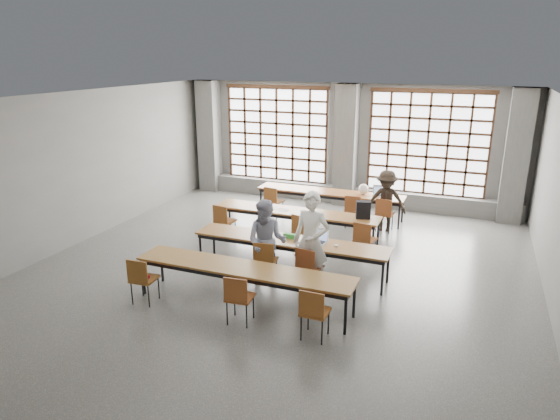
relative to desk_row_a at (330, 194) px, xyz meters
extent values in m
plane|color=#494947|center=(0.04, -3.79, -0.66)|extent=(11.00, 11.00, 0.00)
plane|color=silver|center=(0.04, -3.79, 2.84)|extent=(11.00, 11.00, 0.00)
plane|color=#60605D|center=(0.04, 1.71, 1.09)|extent=(10.00, 0.00, 10.00)
plane|color=#60605D|center=(0.04, -9.29, 1.09)|extent=(10.00, 0.00, 10.00)
plane|color=#60605D|center=(-4.96, -3.79, 1.09)|extent=(0.00, 11.00, 11.00)
cube|color=#545452|center=(-4.46, 1.43, 1.09)|extent=(0.60, 0.55, 3.50)
cube|color=#545452|center=(0.04, 1.43, 1.09)|extent=(0.60, 0.55, 3.50)
cube|color=#545452|center=(4.54, 1.43, 1.09)|extent=(0.60, 0.55, 3.50)
cube|color=white|center=(-2.21, 1.69, 1.24)|extent=(3.20, 0.02, 2.80)
cube|color=black|center=(-2.21, 1.61, 1.24)|extent=(3.20, 0.05, 2.80)
cube|color=black|center=(-2.21, 1.61, -0.21)|extent=(3.32, 0.07, 0.10)
cube|color=black|center=(-2.21, 1.61, 2.69)|extent=(3.32, 0.07, 0.10)
cube|color=white|center=(2.29, 1.69, 1.24)|extent=(3.20, 0.02, 2.80)
cube|color=black|center=(2.29, 1.61, 1.24)|extent=(3.20, 0.05, 2.80)
cube|color=black|center=(2.29, 1.61, -0.21)|extent=(3.32, 0.07, 0.10)
cube|color=black|center=(2.29, 1.61, 2.69)|extent=(3.32, 0.07, 0.10)
cube|color=#545452|center=(0.04, 1.51, -0.41)|extent=(9.80, 0.35, 0.50)
cube|color=brown|center=(0.00, 0.00, 0.05)|extent=(4.00, 0.70, 0.04)
cube|color=black|center=(0.00, 0.00, -0.01)|extent=(3.90, 0.64, 0.08)
cylinder|color=black|center=(-1.92, -0.29, -0.32)|extent=(0.05, 0.05, 0.69)
cylinder|color=black|center=(-1.92, 0.29, -0.32)|extent=(0.05, 0.05, 0.69)
cylinder|color=black|center=(1.92, -0.29, -0.32)|extent=(0.05, 0.05, 0.69)
cylinder|color=black|center=(1.92, 0.29, -0.32)|extent=(0.05, 0.05, 0.69)
cube|color=brown|center=(-0.26, -1.98, 0.05)|extent=(4.00, 0.70, 0.04)
cube|color=black|center=(-0.26, -1.98, -0.01)|extent=(3.90, 0.64, 0.08)
cylinder|color=black|center=(-2.18, -2.27, -0.32)|extent=(0.05, 0.05, 0.69)
cylinder|color=black|center=(-2.18, -1.69, -0.32)|extent=(0.05, 0.05, 0.69)
cylinder|color=black|center=(1.66, -2.27, -0.32)|extent=(0.05, 0.05, 0.69)
cylinder|color=black|center=(1.66, -1.69, -0.32)|extent=(0.05, 0.05, 0.69)
cube|color=brown|center=(0.30, -3.82, 0.05)|extent=(4.00, 0.70, 0.04)
cube|color=black|center=(0.30, -3.82, -0.01)|extent=(3.90, 0.64, 0.08)
cylinder|color=black|center=(-1.62, -4.11, -0.32)|extent=(0.05, 0.05, 0.69)
cylinder|color=black|center=(-1.62, -3.53, -0.32)|extent=(0.05, 0.05, 0.69)
cylinder|color=black|center=(2.22, -4.11, -0.32)|extent=(0.05, 0.05, 0.69)
cylinder|color=black|center=(2.22, -3.53, -0.32)|extent=(0.05, 0.05, 0.69)
cube|color=brown|center=(0.01, -5.39, 0.05)|extent=(4.00, 0.70, 0.04)
cube|color=black|center=(0.01, -5.39, -0.01)|extent=(3.90, 0.64, 0.08)
cylinder|color=black|center=(-1.91, -5.68, -0.32)|extent=(0.05, 0.05, 0.69)
cylinder|color=black|center=(-1.91, -5.10, -0.32)|extent=(0.05, 0.05, 0.69)
cylinder|color=black|center=(1.93, -5.68, -0.32)|extent=(0.05, 0.05, 0.69)
cylinder|color=black|center=(1.93, -5.10, -0.32)|extent=(0.05, 0.05, 0.69)
cube|color=brown|center=(-1.40, -0.55, -0.21)|extent=(0.48, 0.48, 0.04)
cube|color=brown|center=(-1.43, -0.75, 0.02)|extent=(0.40, 0.09, 0.40)
cylinder|color=black|center=(-1.40, -0.55, -0.44)|extent=(0.02, 0.02, 0.45)
cube|color=brown|center=(0.80, -0.55, -0.21)|extent=(0.45, 0.45, 0.04)
cube|color=brown|center=(0.81, -0.75, 0.02)|extent=(0.40, 0.06, 0.40)
cylinder|color=black|center=(0.80, -0.55, -0.44)|extent=(0.02, 0.02, 0.45)
cube|color=brown|center=(1.60, -0.55, -0.21)|extent=(0.44, 0.44, 0.04)
cube|color=brown|center=(1.59, -0.75, 0.02)|extent=(0.40, 0.05, 0.40)
cylinder|color=black|center=(1.60, -0.55, -0.44)|extent=(0.02, 0.02, 0.45)
cube|color=brown|center=(-1.86, -2.53, -0.21)|extent=(0.47, 0.47, 0.04)
cube|color=brown|center=(-1.89, -2.73, 0.02)|extent=(0.40, 0.08, 0.40)
cylinder|color=black|center=(-1.86, -2.53, -0.44)|extent=(0.02, 0.02, 0.45)
cube|color=maroon|center=(0.14, -2.53, -0.21)|extent=(0.52, 0.52, 0.04)
cube|color=maroon|center=(0.09, -2.73, 0.02)|extent=(0.39, 0.14, 0.40)
cylinder|color=black|center=(0.14, -2.53, -0.44)|extent=(0.02, 0.02, 0.45)
cube|color=brown|center=(1.54, -2.53, -0.21)|extent=(0.49, 0.49, 0.04)
cube|color=brown|center=(1.51, -2.73, 0.02)|extent=(0.40, 0.10, 0.40)
cylinder|color=black|center=(1.54, -2.53, -0.44)|extent=(0.02, 0.02, 0.45)
cube|color=brown|center=(0.00, -4.37, -0.21)|extent=(0.49, 0.49, 0.04)
cube|color=brown|center=(0.03, -4.57, 0.02)|extent=(0.40, 0.10, 0.40)
cylinder|color=black|center=(0.00, -4.37, -0.44)|extent=(0.02, 0.02, 0.45)
cube|color=maroon|center=(0.90, -4.37, -0.21)|extent=(0.49, 0.49, 0.04)
cube|color=maroon|center=(0.86, -4.57, 0.02)|extent=(0.40, 0.10, 0.40)
cylinder|color=black|center=(0.90, -4.37, -0.44)|extent=(0.02, 0.02, 0.45)
cube|color=brown|center=(-1.69, -5.94, -0.21)|extent=(0.45, 0.45, 0.04)
cube|color=brown|center=(-1.68, -6.14, 0.02)|extent=(0.40, 0.06, 0.40)
cylinder|color=black|center=(-1.69, -5.94, -0.44)|extent=(0.02, 0.02, 0.45)
cube|color=brown|center=(0.21, -5.94, -0.21)|extent=(0.46, 0.46, 0.04)
cube|color=brown|center=(0.23, -6.14, 0.02)|extent=(0.40, 0.07, 0.40)
cylinder|color=black|center=(0.21, -5.94, -0.44)|extent=(0.02, 0.02, 0.45)
cube|color=brown|center=(1.51, -5.94, -0.21)|extent=(0.42, 0.42, 0.04)
cube|color=brown|center=(1.51, -6.14, 0.02)|extent=(0.40, 0.03, 0.40)
cylinder|color=black|center=(1.51, -5.94, -0.44)|extent=(0.02, 0.02, 0.45)
imported|color=white|center=(0.90, -4.32, 0.29)|extent=(0.72, 0.50, 1.91)
imported|color=#19204B|center=(0.00, -4.32, 0.16)|extent=(0.89, 0.74, 1.65)
imported|color=black|center=(1.60, -0.50, 0.11)|extent=(1.04, 0.64, 1.55)
cube|color=silver|center=(0.85, -3.77, 0.08)|extent=(0.38, 0.29, 0.02)
cube|color=black|center=(0.85, -3.78, 0.09)|extent=(0.31, 0.20, 0.00)
cube|color=silver|center=(0.86, -3.63, 0.20)|extent=(0.36, 0.10, 0.26)
cube|color=#89A3ED|center=(0.86, -3.64, 0.17)|extent=(0.31, 0.07, 0.21)
cube|color=#B7B7BC|center=(1.35, 0.05, 0.08)|extent=(0.42, 0.35, 0.02)
cube|color=black|center=(1.35, 0.04, 0.09)|extent=(0.34, 0.26, 0.00)
cube|color=#B7B7BC|center=(1.31, 0.18, 0.20)|extent=(0.36, 0.16, 0.26)
cube|color=#8FBCF7|center=(1.31, 0.17, 0.17)|extent=(0.31, 0.13, 0.21)
ellipsoid|color=white|center=(1.25, -3.84, 0.08)|extent=(0.12, 0.10, 0.04)
cube|color=green|center=(0.25, -3.74, 0.11)|extent=(0.26, 0.12, 0.09)
cube|color=black|center=(0.48, -3.92, 0.07)|extent=(0.14, 0.09, 0.01)
cube|color=white|center=(-0.86, -1.93, 0.07)|extent=(0.34, 0.28, 0.00)
cube|color=silver|center=(-0.56, -2.03, 0.07)|extent=(0.36, 0.34, 0.00)
cube|color=black|center=(1.34, -1.93, 0.27)|extent=(0.36, 0.29, 0.40)
ellipsoid|color=white|center=(0.90, 0.05, 0.21)|extent=(0.28, 0.23, 0.29)
cube|color=#A91421|center=(-1.69, -5.94, -0.16)|extent=(0.21, 0.10, 0.06)
camera|label=1|loc=(3.57, -12.58, 3.63)|focal=32.00mm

